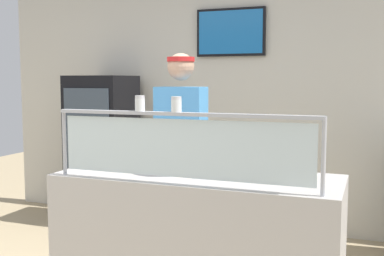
{
  "coord_description": "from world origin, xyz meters",
  "views": [
    {
      "loc": [
        1.93,
        -2.44,
        1.56
      ],
      "look_at": [
        0.85,
        0.38,
        1.25
      ],
      "focal_mm": 44.26,
      "sensor_mm": 36.0,
      "label": 1
    }
  ],
  "objects_px": {
    "pepper_flake_shaker": "(176,105)",
    "worker_figure": "(181,150)",
    "drink_fridge": "(102,150)",
    "pizza_server": "(165,166)",
    "pizza_tray": "(163,168)",
    "parmesan_shaker": "(140,104)"
  },
  "relations": [
    {
      "from": "pepper_flake_shaker",
      "to": "worker_figure",
      "type": "distance_m",
      "value": 1.05
    },
    {
      "from": "pizza_tray",
      "to": "pizza_server",
      "type": "xyz_separation_m",
      "value": [
        0.03,
        -0.02,
        0.02
      ]
    },
    {
      "from": "pizza_tray",
      "to": "drink_fridge",
      "type": "bearing_deg",
      "value": 132.72
    },
    {
      "from": "pizza_tray",
      "to": "parmesan_shaker",
      "type": "relative_size",
      "value": 4.64
    },
    {
      "from": "pepper_flake_shaker",
      "to": "parmesan_shaker",
      "type": "bearing_deg",
      "value": 180.0
    },
    {
      "from": "parmesan_shaker",
      "to": "drink_fridge",
      "type": "height_order",
      "value": "drink_fridge"
    },
    {
      "from": "pizza_tray",
      "to": "parmesan_shaker",
      "type": "distance_m",
      "value": 0.56
    },
    {
      "from": "pepper_flake_shaker",
      "to": "pizza_server",
      "type": "bearing_deg",
      "value": 124.06
    },
    {
      "from": "parmesan_shaker",
      "to": "pizza_tray",
      "type": "bearing_deg",
      "value": 91.75
    },
    {
      "from": "drink_fridge",
      "to": "pizza_server",
      "type": "bearing_deg",
      "value": -47.08
    },
    {
      "from": "pizza_server",
      "to": "pepper_flake_shaker",
      "type": "bearing_deg",
      "value": -58.7
    },
    {
      "from": "pizza_server",
      "to": "drink_fridge",
      "type": "relative_size",
      "value": 0.18
    },
    {
      "from": "pizza_tray",
      "to": "drink_fridge",
      "type": "height_order",
      "value": "drink_fridge"
    },
    {
      "from": "worker_figure",
      "to": "drink_fridge",
      "type": "xyz_separation_m",
      "value": [
        -1.32,
        0.96,
        -0.21
      ]
    },
    {
      "from": "pizza_tray",
      "to": "pizza_server",
      "type": "distance_m",
      "value": 0.04
    },
    {
      "from": "pizza_tray",
      "to": "worker_figure",
      "type": "distance_m",
      "value": 0.58
    },
    {
      "from": "pizza_tray",
      "to": "drink_fridge",
      "type": "xyz_separation_m",
      "value": [
        -1.42,
        1.54,
        -0.17
      ]
    },
    {
      "from": "pizza_tray",
      "to": "worker_figure",
      "type": "bearing_deg",
      "value": 99.93
    },
    {
      "from": "parmesan_shaker",
      "to": "pepper_flake_shaker",
      "type": "relative_size",
      "value": 1.03
    },
    {
      "from": "pizza_server",
      "to": "drink_fridge",
      "type": "xyz_separation_m",
      "value": [
        -1.45,
        1.56,
        -0.19
      ]
    },
    {
      "from": "pepper_flake_shaker",
      "to": "worker_figure",
      "type": "height_order",
      "value": "worker_figure"
    },
    {
      "from": "pepper_flake_shaker",
      "to": "drink_fridge",
      "type": "relative_size",
      "value": 0.06
    }
  ]
}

